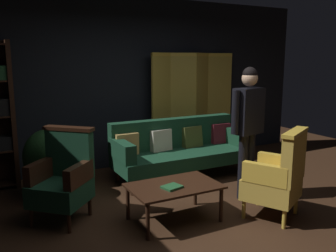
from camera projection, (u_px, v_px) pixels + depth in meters
ground_plane at (201, 219)px, 4.10m from camera, size 10.00×10.00×0.00m
back_wall at (122, 83)px, 5.97m from camera, size 7.20×0.10×2.80m
folding_screen at (192, 105)px, 6.47m from camera, size 1.71×0.28×1.90m
velvet_couch at (180, 147)px, 5.53m from camera, size 2.12×0.78×0.88m
coffee_table at (174, 189)px, 4.01m from camera, size 1.00×0.64×0.42m
armchair_gilt_accent at (278, 177)px, 4.07m from camera, size 0.78×0.78×1.04m
armchair_wing_left at (63, 177)px, 4.04m from camera, size 0.82×0.82×1.04m
standing_figure at (248, 121)px, 4.58m from camera, size 0.58×0.28×1.70m
potted_plant at (48, 159)px, 4.66m from camera, size 0.62×0.62×0.91m
book_green_cloth at (172, 187)px, 3.90m from camera, size 0.23×0.21×0.02m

